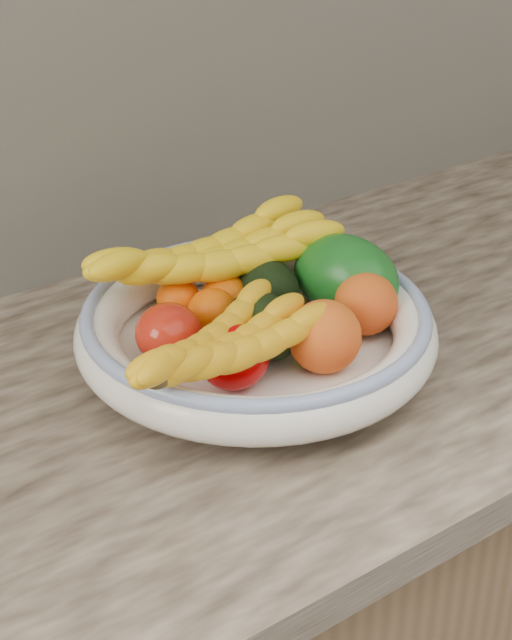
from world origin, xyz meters
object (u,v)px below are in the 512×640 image
at_px(banana_bunch_front, 224,352).
at_px(green_mango, 346,276).
at_px(banana_bunch_back, 211,263).
at_px(fruit_bowl, 256,329).

bearing_deg(banana_bunch_front, green_mango, 1.80).
distance_m(green_mango, banana_bunch_back, 0.15).
height_order(fruit_bowl, banana_bunch_back, banana_bunch_back).
distance_m(banana_bunch_back, banana_bunch_front, 0.19).
bearing_deg(green_mango, fruit_bowl, 165.74).
height_order(banana_bunch_back, banana_bunch_front, banana_bunch_back).
relative_size(fruit_bowl, banana_bunch_front, 1.48).
bearing_deg(green_mango, banana_bunch_front, -176.78).
relative_size(green_mango, banana_bunch_front, 0.50).
distance_m(fruit_bowl, banana_bunch_front, 0.11).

